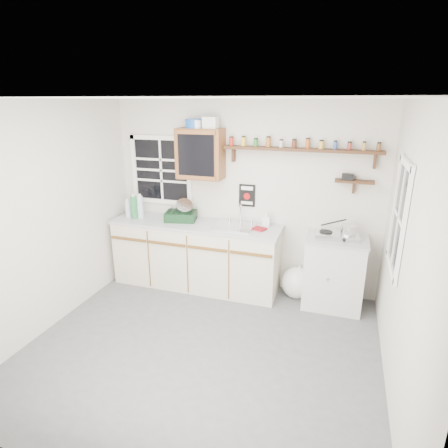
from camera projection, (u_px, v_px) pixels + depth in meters
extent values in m
cube|color=#4F4F51|center=(202.00, 348.00, 3.97)|extent=(3.60, 3.20, 0.02)
cube|color=silver|center=(197.00, 97.00, 3.18)|extent=(3.60, 3.20, 0.02)
cube|color=beige|center=(46.00, 219.00, 4.10)|extent=(0.02, 3.20, 2.50)
cube|color=beige|center=(407.00, 260.00, 3.04)|extent=(0.02, 3.20, 2.50)
cube|color=beige|center=(244.00, 197.00, 5.03)|extent=(3.60, 0.02, 2.50)
cube|color=beige|center=(96.00, 329.00, 2.12)|extent=(3.60, 0.02, 2.50)
cube|color=beige|center=(196.00, 256.00, 5.17)|extent=(2.27, 0.60, 0.88)
cube|color=gray|center=(195.00, 224.00, 5.03)|extent=(2.31, 0.62, 0.04)
cube|color=brown|center=(129.00, 239.00, 5.06)|extent=(0.53, 0.02, 0.03)
cube|color=brown|center=(167.00, 244.00, 4.89)|extent=(0.53, 0.02, 0.03)
cube|color=brown|center=(207.00, 249.00, 4.73)|extent=(0.53, 0.02, 0.03)
cube|color=brown|center=(251.00, 254.00, 4.56)|extent=(0.53, 0.02, 0.03)
cube|color=beige|center=(334.00, 273.00, 4.66)|extent=(0.70, 0.55, 0.88)
cube|color=gray|center=(337.00, 239.00, 4.51)|extent=(0.73, 0.57, 0.03)
cube|color=silver|center=(233.00, 226.00, 4.86)|extent=(0.52, 0.44, 0.03)
cylinder|color=silver|center=(241.00, 214.00, 4.95)|extent=(0.02, 0.02, 0.28)
cylinder|color=silver|center=(240.00, 205.00, 4.86)|extent=(0.02, 0.14, 0.02)
cube|color=brown|center=(201.00, 154.00, 4.86)|extent=(0.60, 0.30, 0.65)
cube|color=black|center=(196.00, 155.00, 4.72)|extent=(0.48, 0.02, 0.52)
cylinder|color=#194CA6|center=(195.00, 123.00, 4.77)|extent=(0.24, 0.24, 0.11)
cube|color=silver|center=(211.00, 123.00, 4.70)|extent=(0.18, 0.15, 0.14)
cylinder|color=silver|center=(197.00, 124.00, 4.71)|extent=(0.12, 0.12, 0.10)
cube|color=black|center=(301.00, 150.00, 4.51)|extent=(1.91, 0.18, 0.04)
cube|color=black|center=(234.00, 154.00, 4.83)|extent=(0.03, 0.10, 0.18)
cube|color=black|center=(375.00, 161.00, 4.33)|extent=(0.03, 0.10, 0.18)
cylinder|color=red|center=(231.00, 142.00, 4.75)|extent=(0.06, 0.06, 0.10)
cylinder|color=black|center=(231.00, 137.00, 4.73)|extent=(0.05, 0.05, 0.02)
cylinder|color=gold|center=(243.00, 142.00, 4.70)|extent=(0.06, 0.06, 0.11)
cylinder|color=black|center=(243.00, 137.00, 4.68)|extent=(0.05, 0.05, 0.02)
cylinder|color=#267226|center=(256.00, 143.00, 4.66)|extent=(0.06, 0.06, 0.09)
cylinder|color=black|center=(256.00, 139.00, 4.64)|extent=(0.05, 0.05, 0.02)
cylinder|color=#99591E|center=(268.00, 142.00, 4.61)|extent=(0.06, 0.06, 0.11)
cylinder|color=black|center=(269.00, 137.00, 4.59)|extent=(0.05, 0.05, 0.02)
cylinder|color=silver|center=(281.00, 144.00, 4.57)|extent=(0.05, 0.05, 0.08)
cylinder|color=black|center=(281.00, 140.00, 4.55)|extent=(0.04, 0.04, 0.02)
cylinder|color=#4C2614|center=(294.00, 144.00, 4.52)|extent=(0.06, 0.06, 0.09)
cylinder|color=black|center=(294.00, 139.00, 4.50)|extent=(0.05, 0.05, 0.02)
cylinder|color=#B24C19|center=(308.00, 144.00, 4.47)|extent=(0.06, 0.06, 0.11)
cylinder|color=black|center=(308.00, 138.00, 4.45)|extent=(0.05, 0.05, 0.02)
cylinder|color=gold|center=(321.00, 145.00, 4.42)|extent=(0.06, 0.06, 0.09)
cylinder|color=black|center=(322.00, 140.00, 4.41)|extent=(0.05, 0.05, 0.02)
cylinder|color=#334C8C|center=(335.00, 146.00, 4.38)|extent=(0.05, 0.05, 0.09)
cylinder|color=black|center=(336.00, 141.00, 4.36)|extent=(0.04, 0.04, 0.02)
cylinder|color=maroon|center=(349.00, 146.00, 4.33)|extent=(0.05, 0.05, 0.08)
cylinder|color=black|center=(350.00, 142.00, 4.32)|extent=(0.05, 0.05, 0.02)
cylinder|color=#BF8C3F|center=(364.00, 147.00, 4.29)|extent=(0.04, 0.04, 0.09)
cylinder|color=black|center=(364.00, 142.00, 4.27)|extent=(0.04, 0.04, 0.02)
cylinder|color=brown|center=(379.00, 147.00, 4.24)|extent=(0.05, 0.05, 0.08)
cylinder|color=black|center=(379.00, 143.00, 4.22)|extent=(0.04, 0.04, 0.02)
cube|color=black|center=(354.00, 181.00, 4.44)|extent=(0.45, 0.15, 0.03)
cube|color=black|center=(354.00, 187.00, 4.50)|extent=(0.03, 0.08, 0.14)
cube|color=black|center=(348.00, 177.00, 4.45)|extent=(0.14, 0.10, 0.07)
cube|color=black|center=(247.00, 195.00, 4.98)|extent=(0.22, 0.01, 0.30)
cube|color=white|center=(247.00, 188.00, 4.94)|extent=(0.16, 0.00, 0.05)
cylinder|color=#A50C0C|center=(247.00, 196.00, 4.98)|extent=(0.09, 0.01, 0.09)
cube|color=white|center=(247.00, 203.00, 5.01)|extent=(0.16, 0.00, 0.04)
cube|color=black|center=(161.00, 170.00, 5.26)|extent=(0.85, 0.02, 0.90)
cube|color=white|center=(161.00, 170.00, 5.26)|extent=(0.93, 0.03, 0.98)
cube|color=black|center=(399.00, 217.00, 3.48)|extent=(0.02, 0.70, 1.00)
cube|color=white|center=(399.00, 217.00, 3.48)|extent=(0.03, 0.78, 1.08)
cylinder|color=silver|center=(128.00, 209.00, 5.25)|extent=(0.07, 0.07, 0.24)
cylinder|color=silver|center=(127.00, 200.00, 5.20)|extent=(0.04, 0.04, 0.03)
cylinder|color=#28793D|center=(134.00, 207.00, 5.18)|extent=(0.09, 0.09, 0.32)
cylinder|color=silver|center=(133.00, 195.00, 5.13)|extent=(0.05, 0.05, 0.03)
cylinder|color=silver|center=(140.00, 207.00, 5.21)|extent=(0.09, 0.09, 0.31)
cylinder|color=silver|center=(139.00, 195.00, 5.15)|extent=(0.05, 0.05, 0.03)
cube|color=black|center=(181.00, 216.00, 5.12)|extent=(0.47, 0.39, 0.12)
cylinder|color=silver|center=(184.00, 208.00, 5.06)|extent=(0.33, 0.34, 0.25)
imported|color=silver|center=(266.00, 219.00, 4.85)|extent=(0.10, 0.10, 0.21)
cube|color=maroon|center=(259.00, 229.00, 4.76)|extent=(0.20, 0.18, 0.02)
cube|color=silver|center=(337.00, 236.00, 4.48)|extent=(0.54, 0.33, 0.06)
cylinder|color=black|center=(326.00, 232.00, 4.51)|extent=(0.15, 0.15, 0.01)
cylinder|color=black|center=(348.00, 234.00, 4.44)|extent=(0.15, 0.15, 0.01)
cylinder|color=silver|center=(348.00, 230.00, 4.42)|extent=(0.18, 0.18, 0.11)
cylinder|color=black|center=(333.00, 222.00, 4.54)|extent=(0.30, 0.22, 0.18)
ellipsoid|color=silver|center=(297.00, 283.00, 4.93)|extent=(0.42, 0.38, 0.44)
cone|color=silver|center=(299.00, 269.00, 4.87)|extent=(0.12, 0.12, 0.12)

